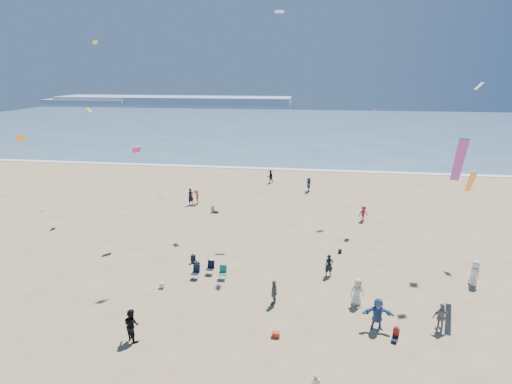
# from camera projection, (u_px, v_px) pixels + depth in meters

# --- Properties ---
(ocean) EXTENTS (220.00, 100.00, 0.06)m
(ocean) POSITION_uv_depth(u_px,v_px,m) (293.00, 127.00, 109.04)
(ocean) COLOR #476B84
(ocean) RESTS_ON ground
(surf_line) EXTENTS (220.00, 1.20, 0.08)m
(surf_line) POSITION_uv_depth(u_px,v_px,m) (276.00, 169.00, 61.65)
(surf_line) COLOR white
(surf_line) RESTS_ON ground
(headland_far) EXTENTS (110.00, 20.00, 3.20)m
(headland_far) POSITION_uv_depth(u_px,v_px,m) (174.00, 100.00, 187.66)
(headland_far) COLOR #7A8EA8
(headland_far) RESTS_ON ground
(headland_near) EXTENTS (40.00, 14.00, 2.00)m
(headland_near) POSITION_uv_depth(u_px,v_px,m) (89.00, 101.00, 188.42)
(headland_near) COLOR #7A8EA8
(headland_near) RESTS_ON ground
(standing_flyers) EXTENTS (30.58, 46.47, 1.94)m
(standing_flyers) POSITION_uv_depth(u_px,v_px,m) (288.00, 249.00, 31.86)
(standing_flyers) COLOR black
(standing_flyers) RESTS_ON ground
(seated_group) EXTENTS (16.24, 29.49, 0.84)m
(seated_group) POSITION_uv_depth(u_px,v_px,m) (274.00, 298.00, 25.81)
(seated_group) COLOR white
(seated_group) RESTS_ON ground
(chair_cluster) EXTENTS (2.67, 1.48, 1.00)m
(chair_cluster) POSITION_uv_depth(u_px,v_px,m) (209.00, 271.00, 29.12)
(chair_cluster) COLOR black
(chair_cluster) RESTS_ON ground
(white_tote) EXTENTS (0.35, 0.20, 0.40)m
(white_tote) POSITION_uv_depth(u_px,v_px,m) (162.00, 285.00, 27.78)
(white_tote) COLOR white
(white_tote) RESTS_ON ground
(black_backpack) EXTENTS (0.30, 0.22, 0.38)m
(black_backpack) POSITION_uv_depth(u_px,v_px,m) (222.00, 270.00, 30.02)
(black_backpack) COLOR black
(black_backpack) RESTS_ON ground
(cooler) EXTENTS (0.45, 0.30, 0.30)m
(cooler) POSITION_uv_depth(u_px,v_px,m) (276.00, 335.00, 22.66)
(cooler) COLOR #B9331A
(cooler) RESTS_ON ground
(navy_bag) EXTENTS (0.28, 0.18, 0.34)m
(navy_bag) POSITION_uv_depth(u_px,v_px,m) (340.00, 251.00, 33.12)
(navy_bag) COLOR black
(navy_bag) RESTS_ON ground
(kites_aloft) EXTENTS (43.63, 42.47, 28.56)m
(kites_aloft) POSITION_uv_depth(u_px,v_px,m) (367.00, 74.00, 25.83)
(kites_aloft) COLOR blue
(kites_aloft) RESTS_ON ground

